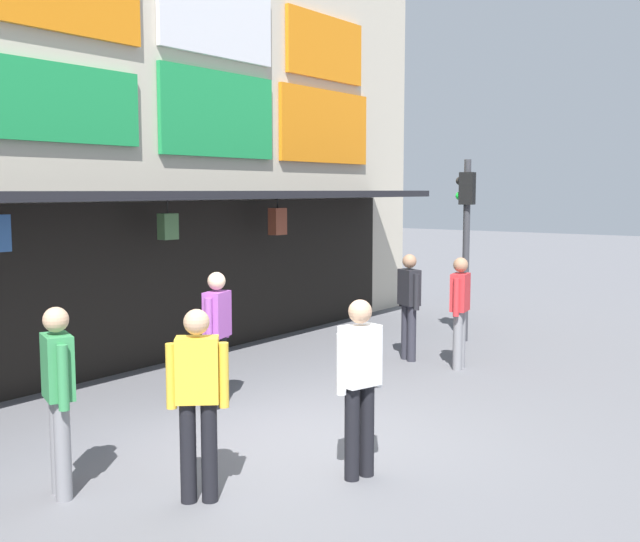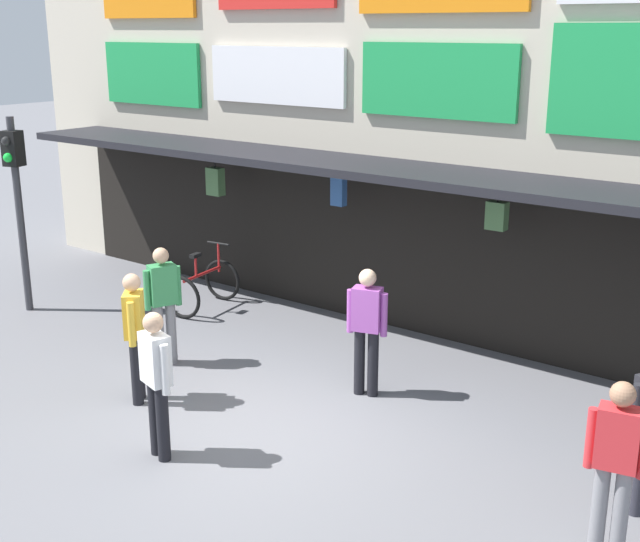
{
  "view_description": "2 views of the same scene",
  "coord_description": "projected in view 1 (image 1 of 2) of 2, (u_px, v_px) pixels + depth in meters",
  "views": [
    {
      "loc": [
        -6.16,
        -4.85,
        2.68
      ],
      "look_at": [
        1.65,
        0.94,
        1.63
      ],
      "focal_mm": 42.51,
      "sensor_mm": 36.0,
      "label": 1
    },
    {
      "loc": [
        5.85,
        -6.52,
        4.55
      ],
      "look_at": [
        -0.25,
        1.55,
        1.55
      ],
      "focal_mm": 46.34,
      "sensor_mm": 36.0,
      "label": 2
    }
  ],
  "objects": [
    {
      "name": "ground_plane",
      "position": [
        299.0,
        442.0,
        8.08
      ],
      "size": [
        80.0,
        80.0,
        0.0
      ],
      "primitive_type": "plane",
      "color": "slate"
    },
    {
      "name": "shopfront",
      "position": [
        36.0,
        95.0,
        10.36
      ],
      "size": [
        18.0,
        2.6,
        8.0
      ],
      "color": "beige",
      "rests_on": "ground"
    },
    {
      "name": "traffic_light_far",
      "position": [
        466.0,
        221.0,
        13.24
      ],
      "size": [
        0.33,
        0.35,
        3.2
      ],
      "color": "#38383D",
      "rests_on": "ground"
    },
    {
      "name": "pedestrian_in_blue",
      "position": [
        217.0,
        331.0,
        9.29
      ],
      "size": [
        0.51,
        0.31,
        1.68
      ],
      "color": "black",
      "rests_on": "ground"
    },
    {
      "name": "pedestrian_in_black",
      "position": [
        198.0,
        394.0,
        6.43
      ],
      "size": [
        0.4,
        0.42,
        1.68
      ],
      "color": "black",
      "rests_on": "ground"
    },
    {
      "name": "pedestrian_in_red",
      "position": [
        409.0,
        301.0,
        11.85
      ],
      "size": [
        0.37,
        0.48,
        1.68
      ],
      "color": "#2D2D38",
      "rests_on": "ground"
    },
    {
      "name": "pedestrian_in_yellow",
      "position": [
        460.0,
        306.0,
        11.28
      ],
      "size": [
        0.52,
        0.29,
        1.68
      ],
      "color": "gray",
      "rests_on": "ground"
    },
    {
      "name": "pedestrian_in_purple",
      "position": [
        360.0,
        378.0,
        6.97
      ],
      "size": [
        0.51,
        0.31,
        1.68
      ],
      "color": "black",
      "rests_on": "ground"
    },
    {
      "name": "pedestrian_in_green",
      "position": [
        58.0,
        391.0,
        6.54
      ],
      "size": [
        0.34,
        0.49,
        1.68
      ],
      "color": "gray",
      "rests_on": "ground"
    }
  ]
}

